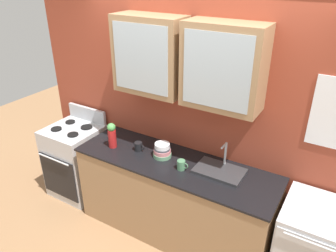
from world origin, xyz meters
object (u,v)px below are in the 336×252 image
object	(u,v)px
sink_faucet	(220,170)
cup_near_sink	(181,165)
vase	(112,135)
dishwasher	(312,252)
bowl_stack	(162,151)
stove_range	(76,160)
cup_near_bowls	(138,147)

from	to	relation	value
sink_faucet	cup_near_sink	size ratio (longest dim) A/B	3.98
vase	dishwasher	xyz separation A→B (m)	(2.16, 0.07, -0.61)
bowl_stack	vase	xyz separation A→B (m)	(-0.58, -0.11, 0.08)
stove_range	bowl_stack	distance (m)	1.40
vase	dishwasher	distance (m)	2.25
bowl_stack	dishwasher	bearing A→B (deg)	-1.49
vase	cup_near_sink	distance (m)	0.87
bowl_stack	cup_near_sink	bearing A→B (deg)	-19.95
stove_range	cup_near_sink	xyz separation A→B (m)	(1.58, -0.07, 0.51)
stove_range	vase	size ratio (longest dim) A/B	3.85
bowl_stack	cup_near_bowls	world-z (taller)	bowl_stack
stove_range	cup_near_bowls	bearing A→B (deg)	0.37
bowl_stack	cup_near_sink	size ratio (longest dim) A/B	1.62
stove_range	sink_faucet	world-z (taller)	sink_faucet
stove_range	dishwasher	world-z (taller)	stove_range
cup_near_sink	cup_near_bowls	xyz separation A→B (m)	(-0.57, 0.07, -0.00)
sink_faucet	vase	bearing A→B (deg)	-172.56
sink_faucet	cup_near_bowls	distance (m)	0.92
stove_range	vase	distance (m)	0.94
cup_near_bowls	dishwasher	distance (m)	1.94
bowl_stack	cup_near_sink	xyz separation A→B (m)	(0.29, -0.10, -0.02)
dishwasher	bowl_stack	bearing A→B (deg)	178.51
vase	sink_faucet	bearing A→B (deg)	7.44
sink_faucet	cup_near_bowls	world-z (taller)	sink_faucet
cup_near_bowls	dishwasher	size ratio (longest dim) A/B	0.13
vase	cup_near_sink	xyz separation A→B (m)	(0.86, 0.01, -0.10)
cup_near_sink	dishwasher	world-z (taller)	cup_near_sink
sink_faucet	cup_near_bowls	xyz separation A→B (m)	(-0.92, -0.08, 0.03)
sink_faucet	dishwasher	distance (m)	1.07
cup_near_bowls	stove_range	bearing A→B (deg)	-179.63
cup_near_sink	dishwasher	xyz separation A→B (m)	(1.30, 0.06, -0.51)
sink_faucet	vase	world-z (taller)	vase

